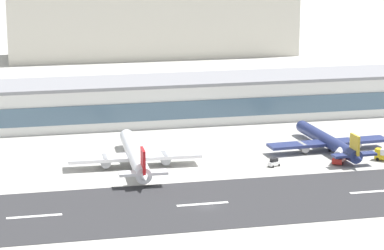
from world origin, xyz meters
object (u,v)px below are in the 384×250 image
service_fuel_truck_1 (340,155)px  service_baggage_tug_2 (274,163)px  terminal_building (192,99)px  distant_hotel_block (152,9)px  airliner_red_tail_gate_0 (135,156)px  airliner_gold_tail_gate_1 (330,142)px

service_fuel_truck_1 → service_baggage_tug_2: 18.56m
service_baggage_tug_2 → terminal_building: bearing=-107.8°
distant_hotel_block → service_fuel_truck_1: distant_hotel_block is taller
airliner_red_tail_gate_0 → distant_hotel_block: bearing=-9.1°
service_fuel_truck_1 → service_baggage_tug_2: service_fuel_truck_1 is taller
distant_hotel_block → airliner_gold_tail_gate_1: 188.67m
airliner_red_tail_gate_0 → service_fuel_truck_1: airliner_red_tail_gate_0 is taller
terminal_building → airliner_red_tail_gate_0: (-26.72, -51.62, -3.83)m
distant_hotel_block → airliner_gold_tail_gate_1: (17.48, -186.81, -19.82)m
terminal_building → distant_hotel_block: bearing=85.4°
airliner_red_tail_gate_0 → airliner_gold_tail_gate_1: 55.60m
service_baggage_tug_2 → airliner_red_tail_gate_0: bearing=-37.4°
airliner_gold_tail_gate_1 → service_fuel_truck_1: 10.47m
distant_hotel_block → airliner_red_tail_gate_0: (-38.00, -190.52, -19.52)m
terminal_building → service_baggage_tug_2: (9.05, -58.41, -5.81)m
airliner_gold_tail_gate_1 → service_baggage_tug_2: size_ratio=11.47×
terminal_building → airliner_gold_tail_gate_1: (28.76, -47.91, -4.13)m
terminal_building → service_baggage_tug_2: 59.39m
airliner_red_tail_gate_0 → airliner_gold_tail_gate_1: bearing=-84.0°
terminal_building → distant_hotel_block: distant_hotel_block is taller
airliner_red_tail_gate_0 → terminal_building: bearing=-25.2°
terminal_building → service_fuel_truck_1: size_ratio=19.84×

